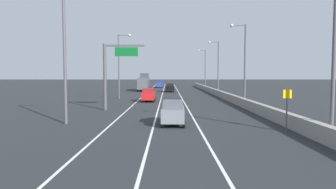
{
  "coord_description": "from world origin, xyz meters",
  "views": [
    {
      "loc": [
        -0.85,
        -6.53,
        4.12
      ],
      "look_at": [
        -0.64,
        40.0,
        1.04
      ],
      "focal_mm": 33.41,
      "sensor_mm": 36.0,
      "label": 1
    }
  ],
  "objects_px": {
    "lamp_post_right_third": "(216,64)",
    "lamp_post_right_fourth": "(203,67)",
    "lamp_post_left_near": "(66,50)",
    "car_black_0": "(169,88)",
    "car_gray_1": "(172,112)",
    "box_truck": "(142,83)",
    "lamp_post_right_near": "(329,42)",
    "car_red_2": "(147,95)",
    "overhead_sign_gantry": "(110,69)",
    "car_blue_3": "(158,84)",
    "lamp_post_left_mid": "(119,62)",
    "lamp_post_right_second": "(242,59)",
    "speed_advisory_sign": "(285,107)"
  },
  "relations": [
    {
      "from": "lamp_post_right_near",
      "to": "lamp_post_left_mid",
      "type": "xyz_separation_m",
      "value": [
        -17.89,
        31.89,
        0.0
      ]
    },
    {
      "from": "lamp_post_right_near",
      "to": "lamp_post_right_fourth",
      "type": "bearing_deg",
      "value": 90.25
    },
    {
      "from": "lamp_post_right_second",
      "to": "box_truck",
      "type": "xyz_separation_m",
      "value": [
        -15.75,
        35.22,
        -4.11
      ]
    },
    {
      "from": "box_truck",
      "to": "car_black_0",
      "type": "bearing_deg",
      "value": -38.28
    },
    {
      "from": "lamp_post_right_third",
      "to": "car_black_0",
      "type": "bearing_deg",
      "value": 137.31
    },
    {
      "from": "lamp_post_right_third",
      "to": "box_truck",
      "type": "relative_size",
      "value": 1.07
    },
    {
      "from": "lamp_post_right_third",
      "to": "lamp_post_right_fourth",
      "type": "xyz_separation_m",
      "value": [
        -0.03,
        21.57,
        0.0
      ]
    },
    {
      "from": "lamp_post_right_near",
      "to": "car_blue_3",
      "type": "relative_size",
      "value": 2.6
    },
    {
      "from": "lamp_post_left_near",
      "to": "car_black_0",
      "type": "distance_m",
      "value": 46.87
    },
    {
      "from": "overhead_sign_gantry",
      "to": "lamp_post_right_fourth",
      "type": "height_order",
      "value": "lamp_post_right_fourth"
    },
    {
      "from": "lamp_post_right_fourth",
      "to": "box_truck",
      "type": "distance_m",
      "value": 18.05
    },
    {
      "from": "lamp_post_left_near",
      "to": "box_truck",
      "type": "height_order",
      "value": "lamp_post_left_near"
    },
    {
      "from": "lamp_post_right_third",
      "to": "lamp_post_right_fourth",
      "type": "height_order",
      "value": "same"
    },
    {
      "from": "lamp_post_right_fourth",
      "to": "car_gray_1",
      "type": "relative_size",
      "value": 2.52
    },
    {
      "from": "lamp_post_right_second",
      "to": "lamp_post_left_near",
      "type": "xyz_separation_m",
      "value": [
        -18.0,
        -15.57,
        0.0
      ]
    },
    {
      "from": "car_gray_1",
      "to": "box_truck",
      "type": "relative_size",
      "value": 0.43
    },
    {
      "from": "lamp_post_right_third",
      "to": "lamp_post_left_near",
      "type": "relative_size",
      "value": 1.0
    },
    {
      "from": "lamp_post_right_near",
      "to": "car_blue_3",
      "type": "xyz_separation_m",
      "value": [
        -12.64,
        73.44,
        -5.04
      ]
    },
    {
      "from": "lamp_post_right_fourth",
      "to": "lamp_post_left_mid",
      "type": "bearing_deg",
      "value": -118.21
    },
    {
      "from": "speed_advisory_sign",
      "to": "car_blue_3",
      "type": "distance_m",
      "value": 71.74
    },
    {
      "from": "lamp_post_left_mid",
      "to": "lamp_post_right_third",
      "type": "bearing_deg",
      "value": 32.55
    },
    {
      "from": "box_truck",
      "to": "overhead_sign_gantry",
      "type": "bearing_deg",
      "value": -90.71
    },
    {
      "from": "lamp_post_right_fourth",
      "to": "lamp_post_left_near",
      "type": "distance_m",
      "value": 61.4
    },
    {
      "from": "lamp_post_right_third",
      "to": "lamp_post_left_near",
      "type": "bearing_deg",
      "value": -115.8
    },
    {
      "from": "car_blue_3",
      "to": "box_truck",
      "type": "relative_size",
      "value": 0.41
    },
    {
      "from": "lamp_post_right_third",
      "to": "lamp_post_right_fourth",
      "type": "relative_size",
      "value": 1.0
    },
    {
      "from": "lamp_post_left_mid",
      "to": "box_truck",
      "type": "relative_size",
      "value": 1.07
    },
    {
      "from": "overhead_sign_gantry",
      "to": "lamp_post_left_near",
      "type": "bearing_deg",
      "value": -100.0
    },
    {
      "from": "lamp_post_right_fourth",
      "to": "car_blue_3",
      "type": "height_order",
      "value": "lamp_post_right_fourth"
    },
    {
      "from": "car_blue_3",
      "to": "lamp_post_left_near",
      "type": "bearing_deg",
      "value": -94.72
    },
    {
      "from": "car_black_0",
      "to": "speed_advisory_sign",
      "type": "bearing_deg",
      "value": -80.77
    },
    {
      "from": "car_blue_3",
      "to": "car_black_0",
      "type": "bearing_deg",
      "value": -82.05
    },
    {
      "from": "overhead_sign_gantry",
      "to": "car_blue_3",
      "type": "height_order",
      "value": "overhead_sign_gantry"
    },
    {
      "from": "lamp_post_left_near",
      "to": "car_black_0",
      "type": "height_order",
      "value": "lamp_post_left_near"
    },
    {
      "from": "lamp_post_left_mid",
      "to": "car_blue_3",
      "type": "height_order",
      "value": "lamp_post_left_mid"
    },
    {
      "from": "overhead_sign_gantry",
      "to": "lamp_post_right_fourth",
      "type": "bearing_deg",
      "value": 71.66
    },
    {
      "from": "car_blue_3",
      "to": "car_red_2",
      "type": "bearing_deg",
      "value": -90.4
    },
    {
      "from": "lamp_post_right_second",
      "to": "speed_advisory_sign",
      "type": "bearing_deg",
      "value": -94.23
    },
    {
      "from": "lamp_post_right_fourth",
      "to": "car_red_2",
      "type": "xyz_separation_m",
      "value": [
        -12.69,
        -37.84,
        -5.07
      ]
    },
    {
      "from": "lamp_post_right_near",
      "to": "car_gray_1",
      "type": "relative_size",
      "value": 2.52
    },
    {
      "from": "overhead_sign_gantry",
      "to": "box_truck",
      "type": "xyz_separation_m",
      "value": [
        0.51,
        40.92,
        -2.77
      ]
    },
    {
      "from": "overhead_sign_gantry",
      "to": "speed_advisory_sign",
      "type": "distance_m",
      "value": 20.17
    },
    {
      "from": "speed_advisory_sign",
      "to": "lamp_post_left_near",
      "type": "distance_m",
      "value": 17.48
    },
    {
      "from": "lamp_post_right_near",
      "to": "car_red_2",
      "type": "bearing_deg",
      "value": 115.75
    },
    {
      "from": "car_black_0",
      "to": "car_blue_3",
      "type": "distance_m",
      "value": 21.86
    },
    {
      "from": "lamp_post_left_near",
      "to": "car_black_0",
      "type": "bearing_deg",
      "value": 79.38
    },
    {
      "from": "car_red_2",
      "to": "box_truck",
      "type": "xyz_separation_m",
      "value": [
        -2.99,
        29.92,
        0.96
      ]
    },
    {
      "from": "lamp_post_left_mid",
      "to": "box_truck",
      "type": "distance_m",
      "value": 25.32
    },
    {
      "from": "lamp_post_right_third",
      "to": "car_gray_1",
      "type": "bearing_deg",
      "value": -104.09
    },
    {
      "from": "box_truck",
      "to": "car_red_2",
      "type": "bearing_deg",
      "value": -84.29
    }
  ]
}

